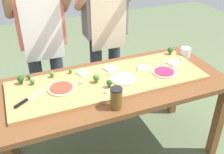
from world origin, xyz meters
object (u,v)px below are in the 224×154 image
object	(u,v)px
pizza_slice_near_left	(110,68)
broccoli_floret_back_right	(21,79)
pizza_whole_tomato_red	(61,88)
broccoli_floret_front_right	(52,74)
cook_right	(105,25)
pizza_whole_white_garlic	(123,79)
broccoli_floret_center_left	(70,71)
pizza_slice_near_right	(143,68)
broccoli_floret_back_mid	(29,77)
broccoli_floret_center_right	(96,78)
cheese_crumble_b	(182,58)
flour_cup	(185,53)
prep_table	(113,93)
pizza_slice_center	(83,73)
cheese_crumble_c	(110,74)
chefs_knife	(26,100)
cheese_crumble_d	(82,83)
pizza_slice_far_right	(174,63)
cheese_crumble_a	(106,92)
broccoli_floret_front_mid	(32,82)
broccoli_floret_back_left	(170,50)
cook_left	(42,34)
sauce_jar	(116,98)
pizza_whole_beet_magenta	(164,72)

from	to	relation	value
pizza_slice_near_left	broccoli_floret_back_right	distance (m)	0.72
pizza_whole_tomato_red	broccoli_floret_front_right	bearing A→B (deg)	98.43
broccoli_floret_back_right	cook_right	bearing A→B (deg)	27.41
pizza_whole_white_garlic	broccoli_floret_center_left	xyz separation A→B (m)	(-0.36, 0.25, 0.02)
pizza_slice_near_right	broccoli_floret_back_mid	world-z (taller)	broccoli_floret_back_mid
broccoli_floret_center_right	cheese_crumble_b	bearing A→B (deg)	6.39
flour_cup	prep_table	bearing A→B (deg)	-167.31
pizza_whole_tomato_red	cheese_crumble_b	xyz separation A→B (m)	(1.11, 0.08, -0.00)
broccoli_floret_center_left	cheese_crumble_b	xyz separation A→B (m)	(0.99, -0.12, -0.02)
pizza_slice_near_right	pizza_slice_center	size ratio (longest dim) A/B	1.07
broccoli_floret_center_right	cheese_crumble_b	distance (m)	0.85
pizza_whole_white_garlic	broccoli_floret_front_right	xyz separation A→B (m)	(-0.51, 0.24, 0.02)
broccoli_floret_center_right	cheese_crumble_c	xyz separation A→B (m)	(0.14, 0.07, -0.03)
chefs_knife	pizza_whole_white_garlic	size ratio (longest dim) A/B	1.16
cheese_crumble_b	cheese_crumble_d	bearing A→B (deg)	-175.90
pizza_slice_far_right	pizza_slice_near_left	distance (m)	0.56
broccoli_floret_back_right	cheese_crumble_b	distance (m)	1.38
cheese_crumble_a	cheese_crumble_c	size ratio (longest dim) A/B	1.20
broccoli_floret_center_left	broccoli_floret_front_mid	bearing A→B (deg)	-169.14
pizza_slice_near_left	broccoli_floret_back_left	distance (m)	0.61
pizza_whole_white_garlic	broccoli_floret_front_right	size ratio (longest dim) A/B	4.00
cheese_crumble_c	broccoli_floret_front_right	bearing A→B (deg)	163.25
cheese_crumble_b	cook_left	world-z (taller)	cook_left
broccoli_floret_center_left	pizza_slice_far_right	bearing A→B (deg)	-10.72
chefs_knife	cheese_crumble_b	size ratio (longest dim) A/B	19.32
pizza_slice_center	broccoli_floret_front_mid	bearing A→B (deg)	-176.65
pizza_slice_near_left	broccoli_floret_back_right	size ratio (longest dim) A/B	1.40
pizza_whole_white_garlic	cheese_crumble_b	xyz separation A→B (m)	(0.63, 0.13, -0.00)
prep_table	broccoli_floret_back_mid	xyz separation A→B (m)	(-0.61, 0.25, 0.15)
chefs_knife	broccoli_floret_front_right	size ratio (longest dim) A/B	4.63
broccoli_floret_back_left	pizza_slice_near_right	bearing A→B (deg)	-157.49
pizza_slice_near_left	cook_left	bearing A→B (deg)	134.20
sauce_jar	cook_right	world-z (taller)	cook_right
broccoli_floret_front_mid	prep_table	bearing A→B (deg)	-15.85
prep_table	broccoli_floret_center_left	bearing A→B (deg)	141.19
pizza_whole_white_garlic	pizza_whole_tomato_red	world-z (taller)	same
sauce_jar	cook_right	distance (m)	1.01
pizza_whole_beet_magenta	pizza_slice_near_left	xyz separation A→B (m)	(-0.38, 0.22, -0.00)
chefs_knife	broccoli_floret_back_right	size ratio (longest dim) A/B	3.29
chefs_knife	pizza_whole_tomato_red	bearing A→B (deg)	12.88
pizza_whole_white_garlic	broccoli_floret_back_right	world-z (taller)	broccoli_floret_back_right
pizza_whole_white_garlic	cheese_crumble_a	size ratio (longest dim) A/B	10.29
broccoli_floret_front_right	cheese_crumble_d	bearing A→B (deg)	-43.15
cheese_crumble_b	cook_left	distance (m)	1.26
pizza_slice_near_left	broccoli_floret_center_right	world-z (taller)	broccoli_floret_center_right
pizza_slice_near_left	cheese_crumble_a	size ratio (longest dim) A/B	5.07
pizza_slice_near_left	broccoli_floret_back_mid	xyz separation A→B (m)	(-0.65, 0.07, 0.02)
pizza_slice_near_left	cheese_crumble_c	xyz separation A→B (m)	(-0.04, -0.09, 0.00)
pizza_whole_tomato_red	sauce_jar	xyz separation A→B (m)	(0.30, -0.33, 0.04)
pizza_whole_beet_magenta	flour_cup	world-z (taller)	flour_cup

